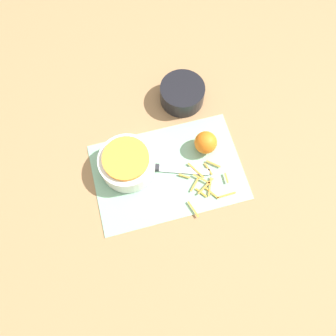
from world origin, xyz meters
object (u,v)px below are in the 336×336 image
Objects in this scene: bowl_dark at (182,94)px; knife at (157,168)px; bowl_speckled at (127,163)px; orange_left at (206,143)px.

knife is at bearing -122.72° from bowl_dark.
orange_left is at bearing 1.15° from bowl_speckled.
orange_left is at bearing -84.15° from bowl_dark.
knife is 3.27× the size of orange_left.
bowl_speckled is 2.39× the size of orange_left.
bowl_dark is at bearing 95.85° from orange_left.
knife is (-0.15, -0.24, -0.02)m from bowl_dark.
orange_left is at bearing 30.13° from knife.
knife is at bearing -169.52° from orange_left.
bowl_dark is at bearing 76.94° from knife.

